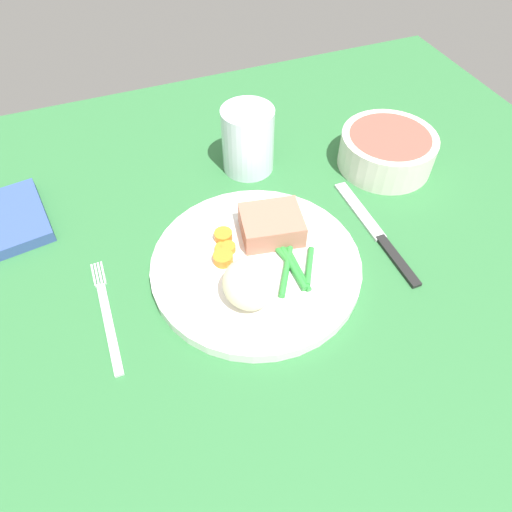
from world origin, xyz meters
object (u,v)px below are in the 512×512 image
(fork, at_px, (107,315))
(salad_bowl, at_px, (387,149))
(meat_portion, at_px, (270,222))
(water_glass, at_px, (248,144))
(dinner_plate, at_px, (256,265))
(knife, at_px, (377,233))
(napkin, at_px, (0,223))

(fork, distance_m, salad_bowl, 0.47)
(meat_portion, distance_m, fork, 0.23)
(meat_portion, bearing_deg, water_glass, 79.99)
(dinner_plate, bearing_deg, fork, -179.23)
(salad_bowl, bearing_deg, knife, -124.59)
(meat_portion, bearing_deg, fork, -168.88)
(dinner_plate, distance_m, salad_bowl, 0.29)
(meat_portion, height_order, knife, meat_portion)
(dinner_plate, xyz_separation_m, fork, (-0.19, -0.00, -0.01))
(water_glass, bearing_deg, meat_portion, -100.01)
(dinner_plate, relative_size, salad_bowl, 1.84)
(meat_portion, bearing_deg, dinner_plate, -130.60)
(dinner_plate, distance_m, meat_portion, 0.06)
(water_glass, bearing_deg, fork, -141.83)
(fork, relative_size, salad_bowl, 1.15)
(salad_bowl, height_order, napkin, salad_bowl)
(water_glass, distance_m, napkin, 0.37)
(water_glass, height_order, napkin, water_glass)
(napkin, bearing_deg, salad_bowl, -7.35)
(dinner_plate, bearing_deg, napkin, 146.92)
(dinner_plate, relative_size, meat_portion, 3.41)
(water_glass, bearing_deg, napkin, 179.94)
(dinner_plate, distance_m, water_glass, 0.21)
(fork, relative_size, knife, 0.81)
(knife, bearing_deg, fork, -176.90)
(meat_portion, xyz_separation_m, salad_bowl, (0.23, 0.08, -0.00))
(water_glass, relative_size, salad_bowl, 0.69)
(dinner_plate, height_order, napkin, same)
(dinner_plate, height_order, water_glass, water_glass)
(meat_portion, relative_size, knife, 0.38)
(meat_portion, distance_m, napkin, 0.37)
(dinner_plate, relative_size, knife, 1.30)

